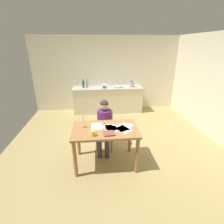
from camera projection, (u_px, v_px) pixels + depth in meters
ground_plane at (115, 145)px, 4.21m from camera, size 5.20×5.20×0.04m
wall_back at (107, 74)px, 6.13m from camera, size 5.20×0.12×2.60m
kitchen_counter at (108, 99)px, 6.11m from camera, size 2.44×0.64×0.90m
dining_table at (105, 134)px, 3.31m from camera, size 1.26×0.81×0.79m
chair_at_table at (105, 127)px, 3.97m from camera, size 0.45×0.45×0.87m
person_seated at (104, 123)px, 3.76m from camera, size 0.37×0.62×1.19m
coffee_mug at (93, 134)px, 2.98m from camera, size 0.11×0.08×0.09m
candlestick at (84, 124)px, 3.28m from camera, size 0.06×0.06×0.26m
book_magazine at (109, 133)px, 3.05m from camera, size 0.22×0.21×0.03m
paper_letter at (111, 128)px, 3.28m from camera, size 0.24×0.32×0.00m
paper_bill at (97, 126)px, 3.35m from camera, size 0.22×0.30×0.00m
paper_envelope at (124, 129)px, 3.22m from camera, size 0.35×0.36×0.00m
paper_receipt at (126, 126)px, 3.35m from camera, size 0.32×0.36×0.00m
paper_notice at (110, 128)px, 3.29m from camera, size 0.35×0.36×0.00m
paper_flyer at (121, 128)px, 3.29m from camera, size 0.33×0.36×0.00m
sink_unit at (118, 86)px, 5.97m from camera, size 0.36×0.36×0.24m
bottle_oil at (83, 84)px, 5.85m from camera, size 0.07×0.07×0.30m
bottle_vinegar at (87, 84)px, 5.91m from camera, size 0.06×0.06×0.30m
mixing_bowl at (104, 86)px, 5.93m from camera, size 0.20×0.20×0.09m
stovetop_kettle at (131, 84)px, 5.98m from camera, size 0.18×0.18×0.22m
wine_glass_near_sink at (109, 83)px, 6.04m from camera, size 0.07×0.07×0.15m
wine_glass_by_kettle at (106, 83)px, 6.03m from camera, size 0.07×0.07×0.15m
wine_glass_back_left at (104, 83)px, 6.03m from camera, size 0.07×0.07×0.15m
wine_glass_back_right at (100, 83)px, 6.02m from camera, size 0.07×0.07×0.15m
teacup_on_counter at (104, 87)px, 5.77m from camera, size 0.11×0.07×0.10m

